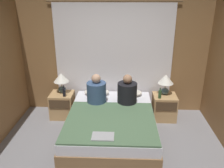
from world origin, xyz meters
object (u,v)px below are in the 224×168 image
Objects in this scene: pillow_left at (97,92)px; person_left_in_bed at (96,92)px; lamp_left at (61,79)px; beer_bottle_on_left_stand at (64,92)px; nightstand_left at (62,105)px; laptop_on_bed at (103,136)px; lamp_right at (166,81)px; nightstand_right at (164,107)px; pillow_right at (129,93)px; person_right_in_bed at (127,92)px; beer_bottle_on_right_stand at (160,94)px; bed at (111,125)px.

person_left_in_bed is (0.04, -0.38, 0.17)m from pillow_left.
lamp_left is 0.30m from beer_bottle_on_left_stand.
nightstand_left is 1.81m from laptop_on_bed.
lamp_right is at bearing 5.60° from beer_bottle_on_left_stand.
lamp_left reaches higher than laptop_on_bed.
nightstand_right is 0.99× the size of pillow_right.
laptop_on_bed is at bearing -107.20° from person_right_in_bed.
nightstand_right is at bearing -90.00° from lamp_right.
person_right_in_bed is 2.69× the size of beer_bottle_on_right_stand.
lamp_left is at bearing 90.00° from nightstand_left.
lamp_right is 0.81× the size of pillow_left.
nightstand_left is at bearing -90.00° from lamp_left.
bed is at bearing -123.96° from person_right_in_bed.
laptop_on_bed is at bearing -56.71° from beer_bottle_on_left_stand.
pillow_left is 2.39× the size of beer_bottle_on_right_stand.
person_left_in_bed is 2.48× the size of beer_bottle_on_left_stand.
pillow_left is 0.89× the size of person_left_in_bed.
person_right_in_bed is (-0.06, -0.38, 0.17)m from pillow_right.
pillow_right is 1.58× the size of laptop_on_bed.
pillow_right is (0.69, 0.00, 0.00)m from pillow_left.
person_left_in_bed is at bearing -24.75° from lamp_left.
person_left_in_bed reaches higher than bed.
bed is at bearing -146.88° from nightstand_right.
bed is 1.45m from lamp_left.
nightstand_right is 0.39m from beer_bottle_on_right_stand.
nightstand_right is (2.16, 0.00, 0.00)m from nightstand_left.
lamp_right is at bearing 53.42° from laptop_on_bed.
nightstand_left is 2.16m from nightstand_right.
bed is at bearing -30.49° from beer_bottle_on_left_stand.
nightstand_left is 1.00× the size of nightstand_right.
lamp_right is at bearing 56.95° from beer_bottle_on_right_stand.
laptop_on_bed is (-1.17, -1.49, 0.25)m from nightstand_right.
person_right_in_bed is 1.29m from laptop_on_bed.
beer_bottle_on_right_stand is (2.02, -0.12, 0.35)m from nightstand_left.
nightstand_left is 0.39m from beer_bottle_on_left_stand.
bed is 1.21m from beer_bottle_on_left_stand.
lamp_right is 0.78m from pillow_right.
laptop_on_bed is (0.99, -1.57, -0.31)m from lamp_left.
pillow_left is at bearing 99.19° from laptop_on_bed.
beer_bottle_on_left_stand is 1.08× the size of beer_bottle_on_right_stand.
nightstand_right is (1.08, 0.70, 0.03)m from bed.
bed is at bearing -54.29° from person_left_in_bed.
beer_bottle_on_left_stand is (-2.06, -0.12, 0.36)m from nightstand_right.
pillow_left is at bearing 175.64° from nightstand_right.
person_left_in_bed reaches higher than laptop_on_bed.
pillow_right is (1.42, 0.11, 0.27)m from nightstand_left.
pillow_left reaches higher than bed.
person_left_in_bed reaches higher than nightstand_right.
lamp_right is (1.08, 0.78, 0.58)m from bed.
person_left_in_bed is at bearing 125.71° from bed.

